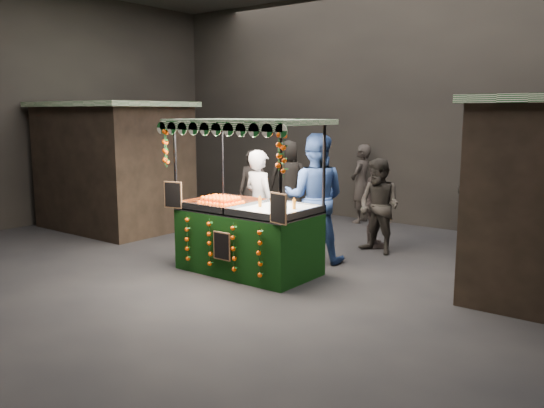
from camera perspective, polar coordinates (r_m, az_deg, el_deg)
The scene contains 12 objects.
ground at distance 8.57m, azimuth -2.76°, elevation -6.99°, with size 12.00×12.00×0.00m, color black.
market_hall at distance 8.28m, azimuth -2.95°, elevation 16.09°, with size 12.10×10.10×5.05m.
neighbour_stall_left at distance 12.19m, azimuth -15.69°, elevation 3.80°, with size 3.00×2.20×2.60m.
juice_stall at distance 8.46m, azimuth -2.51°, elevation -2.23°, with size 2.37×1.39×2.29m.
vendor_grey at distance 9.38m, azimuth -1.27°, elevation 0.03°, with size 0.73×0.56×1.78m.
vendor_blue at distance 9.06m, azimuth 4.33°, elevation 0.59°, with size 1.24×1.13×2.07m.
shopper_0 at distance 11.47m, azimuth -1.94°, elevation 1.36°, with size 0.71×0.62×1.64m.
shopper_1 at distance 9.75m, azimuth 10.75°, elevation -0.24°, with size 0.90×0.77×1.63m.
shopper_2 at distance 10.16m, azimuth 10.41°, elevation -0.00°, with size 0.95×0.89×1.58m.
shopper_4 at distance 12.60m, azimuth 1.67°, elevation 2.41°, with size 1.04×0.95×1.79m.
shopper_5 at distance 10.25m, azimuth 19.88°, elevation 0.23°, with size 1.56×1.50×1.77m.
shopper_6 at distance 12.46m, azimuth 8.96°, elevation 2.04°, with size 0.45×0.65×1.71m.
Camera 1 is at (5.33, -6.26, 2.39)m, focal length 37.31 mm.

